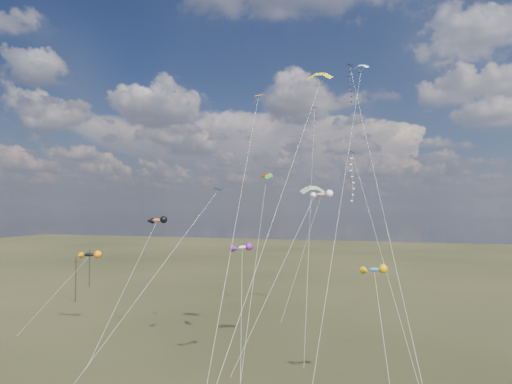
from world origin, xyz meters
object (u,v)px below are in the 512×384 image
(utility_pole_near, at_px, (76,279))
(utility_pole_far, at_px, (90,268))
(diamond_black_high, at_px, (354,98))
(parafoil_yellow, at_px, (319,75))
(novelty_black_orange, at_px, (89,255))

(utility_pole_near, relative_size, utility_pole_far, 1.00)
(diamond_black_high, distance_m, parafoil_yellow, 11.56)
(utility_pole_near, distance_m, parafoil_yellow, 57.86)
(utility_pole_far, bearing_deg, novelty_black_orange, -52.27)
(diamond_black_high, xyz_separation_m, parafoil_yellow, (-2.65, -11.25, 0.13))
(parafoil_yellow, height_order, novelty_black_orange, parafoil_yellow)
(parafoil_yellow, bearing_deg, diamond_black_high, 76.73)
(parafoil_yellow, xyz_separation_m, novelty_black_orange, (-34.17, 4.74, -21.60))
(utility_pole_far, xyz_separation_m, novelty_black_orange, (21.25, -27.46, 6.10))
(novelty_black_orange, bearing_deg, diamond_black_high, 10.03)
(parafoil_yellow, distance_m, novelty_black_orange, 40.70)
(utility_pole_near, relative_size, diamond_black_high, 0.22)
(utility_pole_near, height_order, diamond_black_high, diamond_black_high)
(parafoil_yellow, bearing_deg, utility_pole_far, 149.84)
(parafoil_yellow, bearing_deg, utility_pole_near, 159.00)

